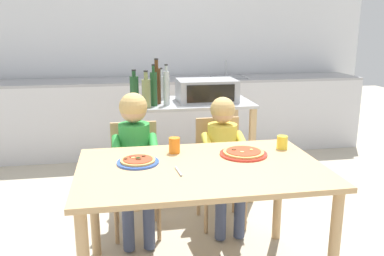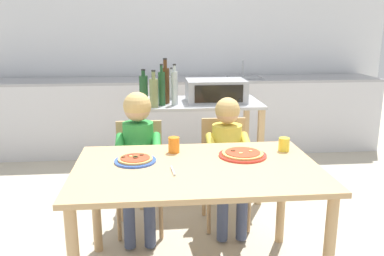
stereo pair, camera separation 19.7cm
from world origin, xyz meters
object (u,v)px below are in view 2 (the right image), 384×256
(bottle_brown_beer, at_px, (165,85))
(drinking_cup_orange, at_px, (174,145))
(bottle_slim_sauce, at_px, (175,87))
(pizza_plate_red_rimmed, at_px, (243,154))
(bottle_squat_spirits, at_px, (154,92))
(dining_chair_right, at_px, (225,164))
(child_in_yellow_shirt, at_px, (228,149))
(toaster_oven, at_px, (216,91))
(bottle_tall_green_wine, at_px, (171,87))
(bottle_dark_olive_oil, at_px, (144,88))
(serving_spoon, at_px, (173,171))
(pizza_plate_blue_rimmed, at_px, (135,160))
(child_in_green_shirt, at_px, (138,147))
(bottle_clear_vinegar, at_px, (162,88))
(kitchen_island_cart, at_px, (198,133))
(dining_chair_left, at_px, (140,168))
(dining_table, at_px, (197,181))
(drinking_cup_yellow, at_px, (284,144))

(bottle_brown_beer, xyz_separation_m, drinking_cup_orange, (0.02, -0.97, -0.25))
(bottle_slim_sauce, xyz_separation_m, pizza_plate_red_rimmed, (0.36, -1.01, -0.27))
(bottle_squat_spirits, relative_size, drinking_cup_orange, 3.04)
(dining_chair_right, bearing_deg, child_in_yellow_shirt, -90.00)
(bottle_brown_beer, distance_m, dining_chair_right, 0.86)
(toaster_oven, height_order, bottle_tall_green_wine, bottle_tall_green_wine)
(bottle_brown_beer, relative_size, pizza_plate_red_rimmed, 1.29)
(bottle_dark_olive_oil, distance_m, serving_spoon, 1.42)
(child_in_yellow_shirt, distance_m, serving_spoon, 0.84)
(bottle_brown_beer, xyz_separation_m, pizza_plate_blue_rimmed, (-0.22, -1.13, -0.28))
(bottle_slim_sauce, relative_size, child_in_green_shirt, 0.33)
(bottle_slim_sauce, height_order, child_in_green_shirt, bottle_slim_sauce)
(bottle_slim_sauce, height_order, dining_chair_right, bottle_slim_sauce)
(bottle_clear_vinegar, distance_m, drinking_cup_orange, 0.91)
(kitchen_island_cart, distance_m, bottle_dark_olive_oil, 0.62)
(dining_chair_left, xyz_separation_m, serving_spoon, (0.21, -0.79, 0.26))
(bottle_brown_beer, height_order, bottle_slim_sauce, bottle_brown_beer)
(drinking_cup_orange, bearing_deg, bottle_brown_beer, 91.04)
(bottle_slim_sauce, distance_m, pizza_plate_blue_rimmed, 1.13)
(bottle_brown_beer, height_order, drinking_cup_orange, bottle_brown_beer)
(bottle_brown_beer, relative_size, bottle_tall_green_wine, 1.35)
(bottle_dark_olive_oil, distance_m, pizza_plate_blue_rimmed, 1.22)
(bottle_squat_spirits, height_order, dining_chair_left, bottle_squat_spirits)
(toaster_oven, bearing_deg, bottle_clear_vinegar, -165.44)
(pizza_plate_red_rimmed, bearing_deg, toaster_oven, 89.82)
(bottle_brown_beer, bearing_deg, bottle_clear_vinegar, -110.77)
(dining_chair_right, distance_m, pizza_plate_red_rimmed, 0.65)
(bottle_squat_spirits, height_order, drinking_cup_orange, bottle_squat_spirits)
(bottle_clear_vinegar, distance_m, bottle_slim_sauce, 0.11)
(dining_table, relative_size, pizza_plate_blue_rimmed, 5.71)
(bottle_slim_sauce, height_order, bottle_dark_olive_oil, bottle_slim_sauce)
(dining_chair_right, relative_size, drinking_cup_yellow, 9.38)
(dining_table, relative_size, dining_chair_right, 1.74)
(kitchen_island_cart, distance_m, dining_table, 1.31)
(bottle_slim_sauce, relative_size, dining_table, 0.24)
(drinking_cup_yellow, bearing_deg, kitchen_island_cart, 112.31)
(dining_table, xyz_separation_m, serving_spoon, (-0.14, -0.08, 0.10))
(toaster_oven, height_order, drinking_cup_orange, toaster_oven)
(child_in_yellow_shirt, xyz_separation_m, pizza_plate_blue_rimmed, (-0.65, -0.52, 0.11))
(bottle_brown_beer, relative_size, child_in_green_shirt, 0.37)
(drinking_cup_orange, bearing_deg, child_in_yellow_shirt, 40.28)
(child_in_yellow_shirt, xyz_separation_m, drinking_cup_orange, (-0.42, -0.35, 0.15))
(bottle_squat_spirits, bearing_deg, drinking_cup_orange, -81.71)
(bottle_squat_spirits, height_order, bottle_dark_olive_oil, bottle_squat_spirits)
(dining_chair_left, distance_m, serving_spoon, 0.86)
(bottle_slim_sauce, distance_m, dining_chair_right, 0.77)
(toaster_oven, relative_size, dining_chair_left, 0.63)
(child_in_green_shirt, xyz_separation_m, drinking_cup_orange, (0.24, -0.32, 0.10))
(bottle_slim_sauce, height_order, dining_table, bottle_slim_sauce)
(kitchen_island_cart, height_order, bottle_squat_spirits, bottle_squat_spirits)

